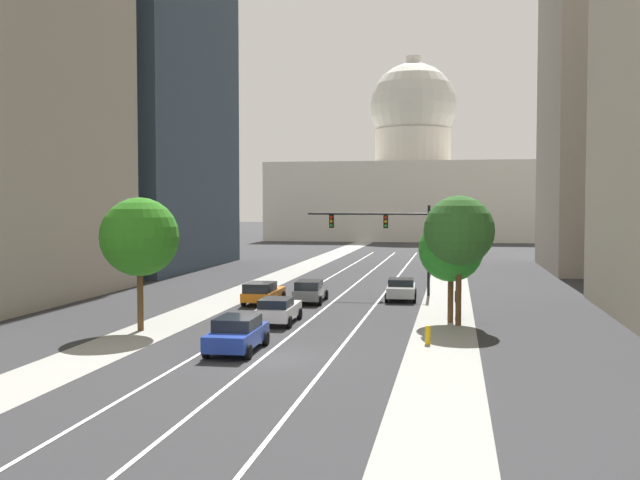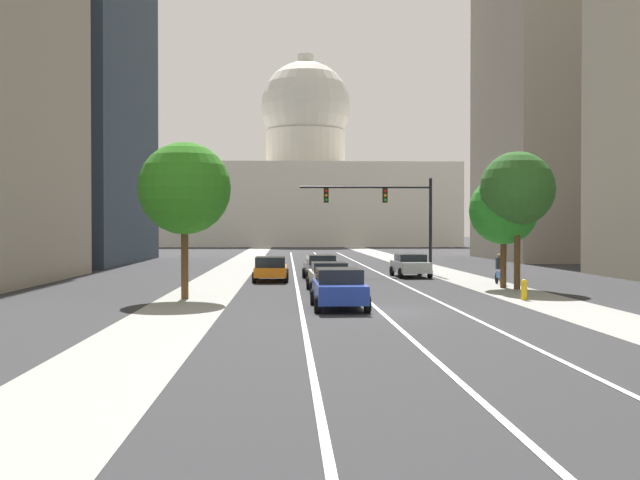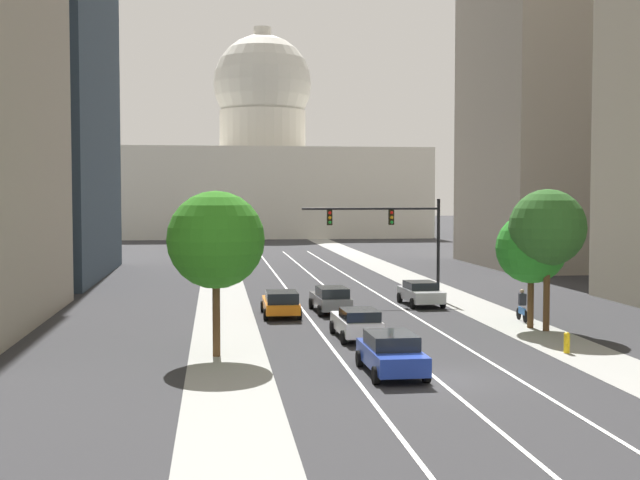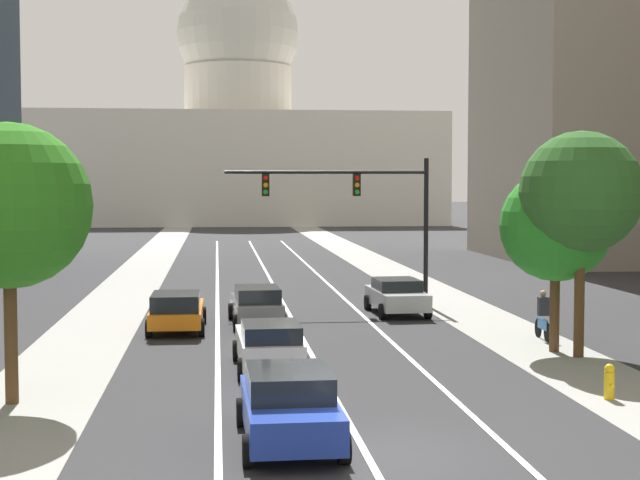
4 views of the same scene
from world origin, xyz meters
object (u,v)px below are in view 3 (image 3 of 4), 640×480
object	(u,v)px
car_silver	(421,293)
car_blue	(391,353)
car_white	(357,323)
car_orange	(281,303)
traffic_signal_mast	(394,228)
street_tree_far_right	(547,228)
car_gray	(331,299)
street_tree_near_left	(216,240)
capitol_building	(263,172)
cyclist	(522,305)
street_tree_near_right	(531,248)
fire_hydrant	(567,342)

from	to	relation	value
car_silver	car_blue	world-z (taller)	car_blue
car_white	car_orange	bearing A→B (deg)	19.29
traffic_signal_mast	street_tree_far_right	bearing A→B (deg)	-69.04
car_gray	street_tree_near_left	bearing A→B (deg)	149.86
car_gray	car_blue	xyz separation A→B (m)	(-0.01, -16.76, 0.02)
car_blue	car_silver	bearing A→B (deg)	-17.91
car_gray	car_orange	xyz separation A→B (m)	(-2.95, -1.17, -0.02)
capitol_building	cyclist	distance (m)	99.74
capitol_building	street_tree_near_left	distance (m)	107.25
car_silver	cyclist	distance (m)	7.97
street_tree_near_right	fire_hydrant	bearing A→B (deg)	-98.41
cyclist	traffic_signal_mast	bearing A→B (deg)	28.69
car_gray	traffic_signal_mast	xyz separation A→B (m)	(4.78, 5.03, 3.84)
fire_hydrant	street_tree_near_left	size ratio (longest dim) A/B	0.13
car_white	street_tree_near_right	world-z (taller)	street_tree_near_right
car_gray	street_tree_near_right	bearing A→B (deg)	-128.64
capitol_building	car_gray	world-z (taller)	capitol_building
car_orange	street_tree_far_right	world-z (taller)	street_tree_far_right
car_blue	street_tree_far_right	xyz separation A→B (m)	(9.70, 8.96, 4.29)
car_blue	fire_hydrant	bearing A→B (deg)	-69.75
car_white	car_gray	bearing A→B (deg)	-1.50
fire_hydrant	cyclist	distance (m)	9.14
cyclist	street_tree_far_right	size ratio (longest dim) A/B	0.24
capitol_building	car_silver	xyz separation A→B (m)	(4.42, -91.92, -9.83)
street_tree_near_left	car_blue	bearing A→B (deg)	-33.75
car_silver	street_tree_near_right	world-z (taller)	street_tree_near_right
fire_hydrant	capitol_building	bearing A→B (deg)	93.61
car_silver	car_blue	size ratio (longest dim) A/B	0.95
street_tree_far_right	car_white	bearing A→B (deg)	-173.18
capitol_building	car_silver	world-z (taller)	capitol_building
car_gray	cyclist	distance (m)	10.69
street_tree_near_left	street_tree_near_right	size ratio (longest dim) A/B	1.18
car_gray	car_silver	world-z (taller)	car_gray
fire_hydrant	street_tree_far_right	size ratio (longest dim) A/B	0.13
capitol_building	cyclist	world-z (taller)	capitol_building
car_white	cyclist	bearing A→B (deg)	-66.96
car_orange	street_tree_far_right	bearing A→B (deg)	-117.21
fire_hydrant	street_tree_near_left	xyz separation A→B (m)	(-14.79, 1.15, 4.40)
car_blue	street_tree_near_left	world-z (taller)	street_tree_near_left
fire_hydrant	car_blue	bearing A→B (deg)	-158.87
car_silver	street_tree_far_right	size ratio (longest dim) A/B	0.63
car_blue	cyclist	size ratio (longest dim) A/B	2.69
capitol_building	car_silver	bearing A→B (deg)	-87.25
fire_hydrant	cyclist	world-z (taller)	cyclist
car_blue	traffic_signal_mast	world-z (taller)	traffic_signal_mast
car_orange	fire_hydrant	distance (m)	16.72
car_orange	street_tree_near_right	world-z (taller)	street_tree_near_right
fire_hydrant	street_tree_far_right	xyz separation A→B (m)	(1.43, 5.76, 4.64)
fire_hydrant	street_tree_near_right	xyz separation A→B (m)	(1.00, 6.77, 3.58)
car_orange	cyclist	world-z (taller)	cyclist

